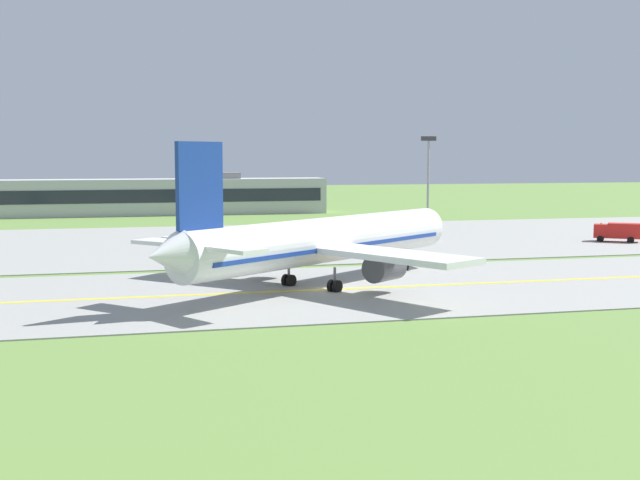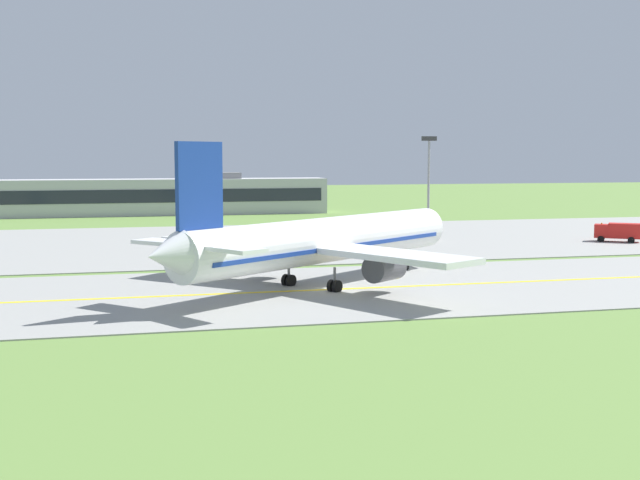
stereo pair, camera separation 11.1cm
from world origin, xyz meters
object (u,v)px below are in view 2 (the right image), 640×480
service_truck_pushback (618,231)px  apron_light_mast (429,171)px  airplane_lead (322,241)px  service_truck_baggage (418,233)px  service_truck_catering (253,241)px

service_truck_pushback → apron_light_mast: apron_light_mast is taller
airplane_lead → service_truck_pushback: size_ratio=5.54×
airplane_lead → service_truck_pushback: bearing=29.5°
service_truck_pushback → apron_light_mast: bearing=125.6°
airplane_lead → apron_light_mast: (30.46, 51.89, 5.19)m
service_truck_baggage → service_truck_catering: (-23.58, -5.29, 0.00)m
airplane_lead → service_truck_baggage: bearing=57.4°
airplane_lead → apron_light_mast: size_ratio=2.29×
airplane_lead → service_truck_baggage: airplane_lead is taller
airplane_lead → service_truck_catering: bearing=92.8°
airplane_lead → service_truck_catering: 29.51m
service_truck_baggage → service_truck_catering: same height
airplane_lead → service_truck_baggage: 41.22m
airplane_lead → service_truck_pushback: (48.12, 27.22, -2.60)m
service_truck_pushback → apron_light_mast: size_ratio=0.41×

